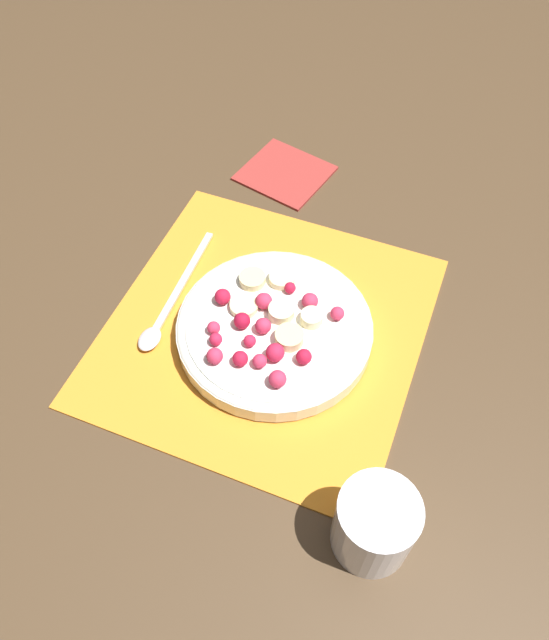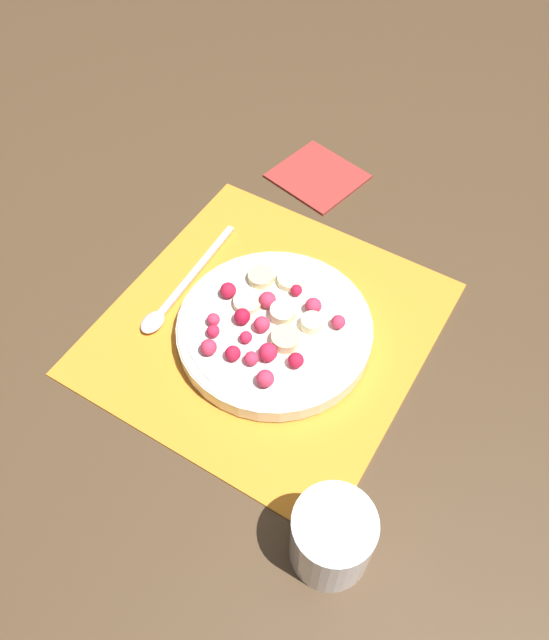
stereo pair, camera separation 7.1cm
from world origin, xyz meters
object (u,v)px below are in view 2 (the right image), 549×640
drinking_glass (332,538)px  spoon (174,297)px  fruit_bowl (274,328)px  napkin (318,175)px

drinking_glass → spoon: bearing=61.3°
fruit_bowl → drinking_glass: bearing=-136.9°
drinking_glass → fruit_bowl: bearing=43.1°
spoon → drinking_glass: (-0.17, -0.32, 0.03)m
fruit_bowl → spoon: bearing=96.9°
spoon → napkin: (0.30, -0.04, -0.01)m
fruit_bowl → napkin: fruit_bowl is taller
spoon → drinking_glass: size_ratio=2.39×
spoon → drinking_glass: 0.36m
spoon → drinking_glass: bearing=59.1°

